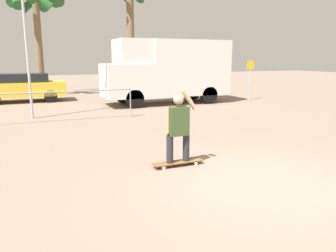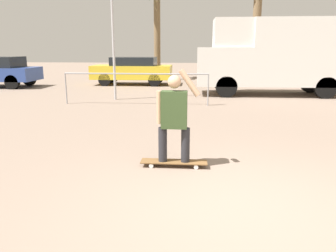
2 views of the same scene
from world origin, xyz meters
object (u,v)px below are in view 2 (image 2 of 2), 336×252
at_px(camper_van, 276,54).
at_px(parked_car_yellow, 133,70).
at_px(person_skateboarder, 174,114).
at_px(skateboard, 174,162).

relative_size(camper_van, parked_car_yellow, 1.47).
bearing_deg(parked_car_yellow, person_skateboarder, -76.18).
relative_size(skateboard, person_skateboarder, 0.72).
bearing_deg(camper_van, skateboard, -112.00).
distance_m(camper_van, parked_car_yellow, 7.41).
bearing_deg(parked_car_yellow, camper_van, -27.21).
height_order(person_skateboarder, parked_car_yellow, person_skateboarder).
height_order(skateboard, parked_car_yellow, parked_car_yellow).
distance_m(skateboard, camper_van, 9.61).
bearing_deg(skateboard, parked_car_yellow, 103.83).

